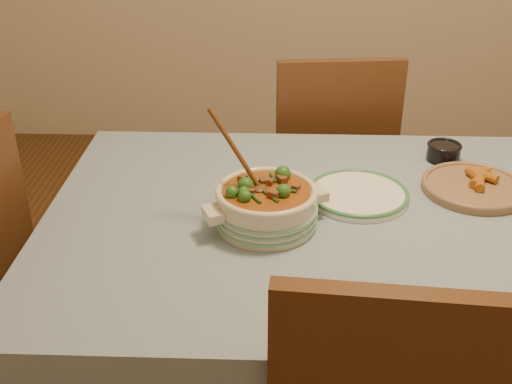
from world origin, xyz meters
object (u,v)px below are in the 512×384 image
white_plate (358,194)px  condiment_bowl (444,151)px  fried_plate (474,185)px  stew_casserole (266,203)px  chair_far (330,156)px  dining_table (362,246)px

white_plate → condiment_bowl: (0.29, 0.25, 0.02)m
fried_plate → stew_casserole: bearing=-160.6°
white_plate → condiment_bowl: bearing=41.6°
white_plate → chair_far: size_ratio=0.31×
stew_casserole → white_plate: 0.29m
dining_table → chair_far: bearing=91.7°
fried_plate → chair_far: 0.79m
condiment_bowl → chair_far: 0.61m
dining_table → chair_far: chair_far is taller
dining_table → fried_plate: bearing=25.4°
stew_casserole → white_plate: bearing=31.1°
condiment_bowl → chair_far: chair_far is taller
fried_plate → chair_far: bearing=117.1°
stew_casserole → fried_plate: 0.61m
condiment_bowl → fried_plate: (0.04, -0.20, -0.01)m
dining_table → stew_casserole: stew_casserole is taller
stew_casserole → condiment_bowl: 0.67m
dining_table → condiment_bowl: bearing=51.7°
stew_casserole → chair_far: (0.23, 0.87, -0.28)m
fried_plate → chair_far: chair_far is taller
condiment_bowl → fried_plate: size_ratio=0.34×
condiment_bowl → chair_far: size_ratio=0.13×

